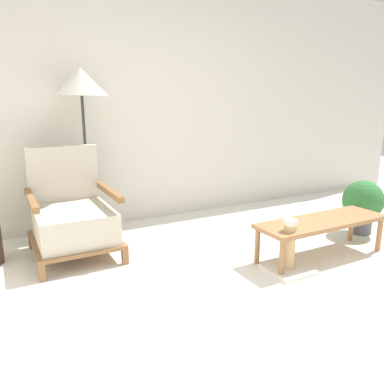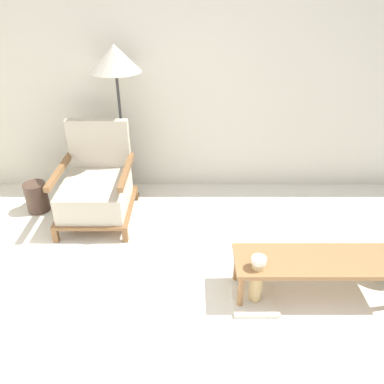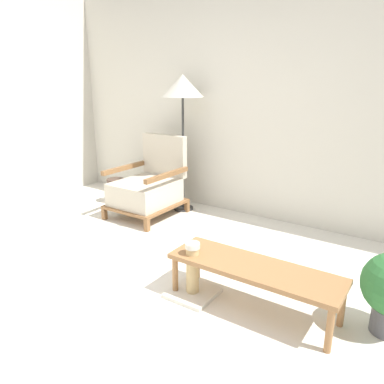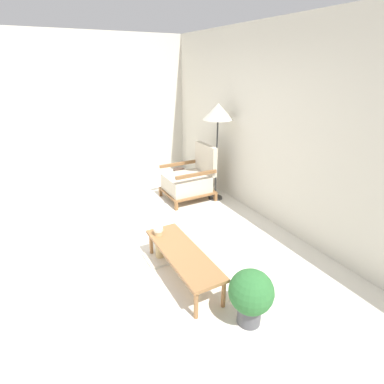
{
  "view_description": "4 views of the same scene",
  "coord_description": "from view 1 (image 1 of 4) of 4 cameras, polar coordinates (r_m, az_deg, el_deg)",
  "views": [
    {
      "loc": [
        -1.55,
        -1.46,
        1.29
      ],
      "look_at": [
        -0.08,
        1.29,
        0.55
      ],
      "focal_mm": 35.0,
      "sensor_mm": 36.0,
      "label": 1
    },
    {
      "loc": [
        -0.07,
        -1.44,
        2.15
      ],
      "look_at": [
        -0.08,
        1.29,
        0.55
      ],
      "focal_mm": 35.0,
      "sensor_mm": 36.0,
      "label": 2
    },
    {
      "loc": [
        1.78,
        -1.45,
        1.56
      ],
      "look_at": [
        -0.08,
        1.29,
        0.55
      ],
      "focal_mm": 35.0,
      "sensor_mm": 36.0,
      "label": 3
    },
    {
      "loc": [
        3.23,
        -0.49,
        2.16
      ],
      "look_at": [
        -0.08,
        1.29,
        0.55
      ],
      "focal_mm": 28.0,
      "sensor_mm": 36.0,
      "label": 4
    }
  ],
  "objects": [
    {
      "name": "ground_plane",
      "position": [
        2.49,
        16.74,
        -18.49
      ],
      "size": [
        14.0,
        14.0,
        0.0
      ],
      "primitive_type": "plane",
      "color": "silver"
    },
    {
      "name": "wall_back",
      "position": [
        4.2,
        -6.64,
        14.1
      ],
      "size": [
        8.0,
        0.06,
        2.7
      ],
      "color": "beige",
      "rests_on": "ground_plane"
    },
    {
      "name": "armchair",
      "position": [
        3.38,
        -17.73,
        -3.64
      ],
      "size": [
        0.69,
        0.79,
        0.92
      ],
      "color": "brown",
      "rests_on": "ground_plane"
    },
    {
      "name": "floor_lamp",
      "position": [
        3.67,
        -16.52,
        15.05
      ],
      "size": [
        0.48,
        0.48,
        1.6
      ],
      "color": "#2D2D2D",
      "rests_on": "ground_plane"
    },
    {
      "name": "coffee_table",
      "position": [
        3.36,
        19.21,
        -4.61
      ],
      "size": [
        1.2,
        0.38,
        0.33
      ],
      "color": "olive",
      "rests_on": "ground_plane"
    },
    {
      "name": "potted_plant",
      "position": [
        4.13,
        24.57,
        -1.53
      ],
      "size": [
        0.4,
        0.4,
        0.54
      ],
      "color": "#4C4C51",
      "rests_on": "ground_plane"
    },
    {
      "name": "scratching_post",
      "position": [
        3.06,
        14.49,
        -9.45
      ],
      "size": [
        0.33,
        0.33,
        0.43
      ],
      "color": "beige",
      "rests_on": "ground_plane"
    }
  ]
}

